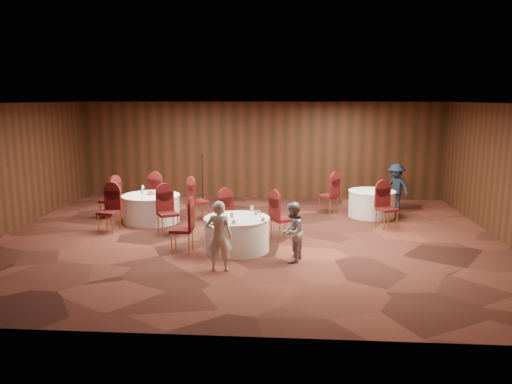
# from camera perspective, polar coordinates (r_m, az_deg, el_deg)

# --- Properties ---
(ground) EXTENTS (12.00, 12.00, 0.00)m
(ground) POSITION_cam_1_polar(r_m,az_deg,el_deg) (12.02, -1.02, -5.32)
(ground) COLOR black
(ground) RESTS_ON ground
(room_shell) EXTENTS (12.00, 12.00, 12.00)m
(room_shell) POSITION_cam_1_polar(r_m,az_deg,el_deg) (11.63, -1.05, 4.02)
(room_shell) COLOR silver
(room_shell) RESTS_ON ground
(table_main) EXTENTS (1.45, 1.45, 0.74)m
(table_main) POSITION_cam_1_polar(r_m,az_deg,el_deg) (11.02, -2.20, -4.79)
(table_main) COLOR white
(table_main) RESTS_ON ground
(table_left) EXTENTS (1.55, 1.55, 0.74)m
(table_left) POSITION_cam_1_polar(r_m,az_deg,el_deg) (13.83, -11.87, -1.82)
(table_left) COLOR white
(table_left) RESTS_ON ground
(table_right) EXTENTS (1.32, 1.32, 0.74)m
(table_right) POSITION_cam_1_polar(r_m,az_deg,el_deg) (14.53, 13.08, -1.27)
(table_right) COLOR white
(table_right) RESTS_ON ground
(chairs_main) EXTENTS (2.80, 1.91, 1.00)m
(chairs_main) POSITION_cam_1_polar(r_m,az_deg,el_deg) (11.63, -3.06, -3.34)
(chairs_main) COLOR #410D0D
(chairs_main) RESTS_ON ground
(chairs_left) EXTENTS (3.20, 3.05, 1.00)m
(chairs_left) POSITION_cam_1_polar(r_m,az_deg,el_deg) (13.77, -12.08, -1.35)
(chairs_left) COLOR #410D0D
(chairs_left) RESTS_ON ground
(chairs_right) EXTENTS (2.09, 2.40, 1.00)m
(chairs_right) POSITION_cam_1_polar(r_m,az_deg,el_deg) (14.03, 11.34, -1.10)
(chairs_right) COLOR #410D0D
(chairs_right) RESTS_ON ground
(tabletop_main) EXTENTS (1.11, 1.10, 0.22)m
(tabletop_main) POSITION_cam_1_polar(r_m,az_deg,el_deg) (10.79, -1.52, -2.56)
(tabletop_main) COLOR silver
(tabletop_main) RESTS_ON table_main
(tabletop_left) EXTENTS (0.84, 0.76, 0.22)m
(tabletop_left) POSITION_cam_1_polar(r_m,az_deg,el_deg) (13.74, -11.92, -0.01)
(tabletop_left) COLOR silver
(tabletop_left) RESTS_ON table_left
(tabletop_right) EXTENTS (0.08, 0.08, 0.22)m
(tabletop_right) POSITION_cam_1_polar(r_m,az_deg,el_deg) (14.24, 14.14, 0.59)
(tabletop_right) COLOR silver
(tabletop_right) RESTS_ON table_right
(mic_stand) EXTENTS (0.24, 0.24, 1.58)m
(mic_stand) POSITION_cam_1_polar(r_m,az_deg,el_deg) (16.03, -6.11, 0.36)
(mic_stand) COLOR black
(mic_stand) RESTS_ON ground
(woman_a) EXTENTS (0.51, 0.34, 1.39)m
(woman_a) POSITION_cam_1_polar(r_m,az_deg,el_deg) (9.67, -4.24, -5.05)
(woman_a) COLOR silver
(woman_a) RESTS_ON ground
(woman_b) EXTENTS (0.61, 0.70, 1.24)m
(woman_b) POSITION_cam_1_polar(r_m,az_deg,el_deg) (10.22, 4.14, -4.61)
(woman_b) COLOR #A0A0A4
(woman_b) RESTS_ON ground
(man_c) EXTENTS (0.99, 1.01, 1.39)m
(man_c) POSITION_cam_1_polar(r_m,az_deg,el_deg) (15.50, 15.70, 0.55)
(man_c) COLOR black
(man_c) RESTS_ON ground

